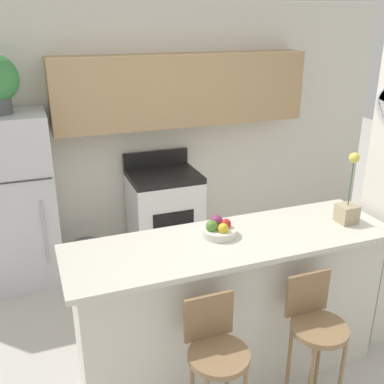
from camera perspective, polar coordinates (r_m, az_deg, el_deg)
ground_plane at (r=3.51m, az=4.62°, el=-21.46°), size 14.00×14.00×0.00m
wall_back at (r=4.67m, az=-4.19°, el=9.76°), size 5.60×0.38×2.55m
counter_bar at (r=3.17m, az=4.91°, el=-14.37°), size 2.16×0.64×1.05m
refrigerator at (r=4.40m, az=-21.79°, el=-1.22°), size 0.74×0.62×1.62m
stove_range at (r=4.72m, az=-3.50°, el=-2.77°), size 0.70×0.60×1.07m
bar_stool_left at (r=2.65m, az=3.05°, el=-19.96°), size 0.34×0.34×0.95m
bar_stool_right at (r=2.92m, az=15.37°, el=-16.34°), size 0.34×0.34×0.95m
orchid_vase at (r=3.25m, az=19.18°, el=-1.64°), size 0.13×0.13×0.50m
fruit_bowl at (r=2.92m, az=3.39°, el=-4.70°), size 0.23×0.23×0.12m
trash_bin at (r=4.49m, az=-13.12°, el=-8.48°), size 0.28×0.28×0.38m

